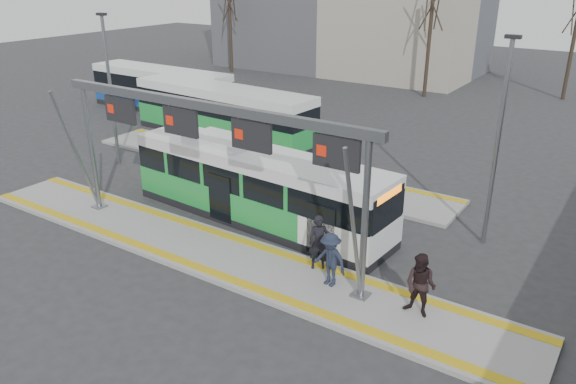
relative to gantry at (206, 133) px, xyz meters
name	(u,v)px	position (x,y,z in m)	size (l,w,h in m)	color
ground	(215,255)	(0.35, -0.25, -4.30)	(120.00, 120.00, 0.00)	#2D2D30
platform_main	(215,253)	(0.35, -0.25, -4.22)	(22.00, 3.00, 0.15)	gray
platform_second	(259,167)	(-3.65, 7.75, -4.22)	(20.00, 3.00, 0.15)	gray
tactile_main	(215,251)	(0.35, -0.25, -4.14)	(22.00, 2.65, 0.02)	gold
tactile_second	(273,160)	(-3.65, 8.90, -4.14)	(20.00, 0.35, 0.02)	gold
gantry	(206,133)	(0.00, 0.00, 0.00)	(13.00, 1.68, 5.20)	slate
hero_bus	(257,186)	(-0.17, 2.95, -2.89)	(11.36, 3.07, 3.09)	black
bg_bus_green	(223,113)	(-8.64, 11.01, -2.83)	(12.00, 3.22, 2.97)	black
bg_bus_blue	(161,90)	(-16.37, 13.70, -2.88)	(11.00, 2.49, 2.87)	black
passenger_a	(319,243)	(3.92, 0.78, -3.23)	(0.67, 0.44, 1.84)	black
passenger_b	(420,285)	(7.65, 0.08, -3.20)	(0.92, 0.72, 1.90)	black
passenger_c	(330,260)	(4.75, 0.07, -3.27)	(1.14, 0.65, 1.76)	#1E2436
tree_left	(432,6)	(-2.86, 27.89, 2.31)	(1.40, 1.40, 8.71)	#382B21
tree_far	(229,3)	(-21.82, 28.01, 1.88)	(1.40, 1.40, 8.15)	#382B21
lamp_west	(110,87)	(-10.11, 4.47, -0.39)	(0.50, 0.25, 7.34)	slate
lamp_east	(498,139)	(7.86, 5.92, -0.38)	(0.50, 0.25, 7.36)	slate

